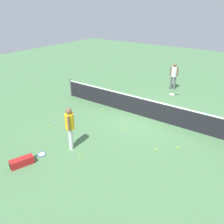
# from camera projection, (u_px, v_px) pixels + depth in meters

# --- Properties ---
(ground_plane) EXTENTS (40.00, 40.00, 0.00)m
(ground_plane) POSITION_uv_depth(u_px,v_px,m) (144.00, 117.00, 11.76)
(ground_plane) COLOR #4C7A4C
(court_net) EXTENTS (10.09, 0.09, 1.07)m
(court_net) POSITION_uv_depth(u_px,v_px,m) (144.00, 107.00, 11.55)
(court_net) COLOR #4C4C51
(court_net) RESTS_ON ground_plane
(player_near_side) EXTENTS (0.48, 0.48, 1.70)m
(player_near_side) POSITION_uv_depth(u_px,v_px,m) (70.00, 125.00, 8.84)
(player_near_side) COLOR white
(player_near_side) RESTS_ON ground_plane
(player_far_side) EXTENTS (0.52, 0.43, 1.70)m
(player_far_side) POSITION_uv_depth(u_px,v_px,m) (174.00, 74.00, 15.05)
(player_far_side) COLOR #595960
(player_far_side) RESTS_ON ground_plane
(tennis_racket_near_player) EXTENTS (0.41, 0.60, 0.03)m
(tennis_racket_near_player) POSITION_uv_depth(u_px,v_px,m) (41.00, 154.00, 8.83)
(tennis_racket_near_player) COLOR blue
(tennis_racket_near_player) RESTS_ON ground_plane
(tennis_racket_far_player) EXTENTS (0.58, 0.47, 0.03)m
(tennis_racket_far_player) POSITION_uv_depth(u_px,v_px,m) (172.00, 94.00, 14.56)
(tennis_racket_far_player) COLOR white
(tennis_racket_far_player) RESTS_ON ground_plane
(tennis_ball_near_player) EXTENTS (0.07, 0.07, 0.07)m
(tennis_ball_near_player) POSITION_uv_depth(u_px,v_px,m) (178.00, 147.00, 9.23)
(tennis_ball_near_player) COLOR #C6E033
(tennis_ball_near_player) RESTS_ON ground_plane
(tennis_ball_by_net) EXTENTS (0.07, 0.07, 0.07)m
(tennis_ball_by_net) POSITION_uv_depth(u_px,v_px,m) (123.00, 128.00, 10.62)
(tennis_ball_by_net) COLOR #C6E033
(tennis_ball_by_net) RESTS_ON ground_plane
(tennis_ball_midcourt) EXTENTS (0.07, 0.07, 0.07)m
(tennis_ball_midcourt) POSITION_uv_depth(u_px,v_px,m) (50.00, 126.00, 10.84)
(tennis_ball_midcourt) COLOR #C6E033
(tennis_ball_midcourt) RESTS_ON ground_plane
(tennis_ball_baseline) EXTENTS (0.07, 0.07, 0.07)m
(tennis_ball_baseline) POSITION_uv_depth(u_px,v_px,m) (80.00, 155.00, 8.78)
(tennis_ball_baseline) COLOR #C6E033
(tennis_ball_baseline) RESTS_ON ground_plane
(tennis_ball_stray_left) EXTENTS (0.07, 0.07, 0.07)m
(tennis_ball_stray_left) POSITION_uv_depth(u_px,v_px,m) (157.00, 149.00, 9.10)
(tennis_ball_stray_left) COLOR #C6E033
(tennis_ball_stray_left) RESTS_ON ground_plane
(tennis_ball_stray_right) EXTENTS (0.07, 0.07, 0.07)m
(tennis_ball_stray_right) POSITION_uv_depth(u_px,v_px,m) (102.00, 110.00, 12.45)
(tennis_ball_stray_right) COLOR #C6E033
(tennis_ball_stray_right) RESTS_ON ground_plane
(equipment_bag) EXTENTS (0.52, 0.85, 0.28)m
(equipment_bag) POSITION_uv_depth(u_px,v_px,m) (21.00, 162.00, 8.20)
(equipment_bag) COLOR #B21E1E
(equipment_bag) RESTS_ON ground_plane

